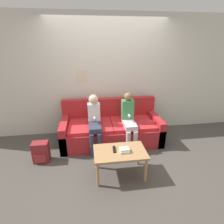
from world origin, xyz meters
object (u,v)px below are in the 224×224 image
coffee_table (120,154)px  tv_remote (114,149)px  backpack (41,152)px  person_right (129,118)px  couch (111,129)px  person_left (94,120)px

coffee_table → tv_remote: (-0.08, 0.05, 0.07)m
backpack → person_right: bearing=11.5°
couch → tv_remote: 1.06m
person_right → backpack: (-1.68, -0.34, -0.41)m
couch → tv_remote: (-0.09, -1.04, 0.18)m
coffee_table → backpack: size_ratio=2.14×
couch → backpack: size_ratio=5.44×
coffee_table → tv_remote: size_ratio=4.71×
tv_remote → person_left: bearing=112.1°
person_right → couch: bearing=147.6°
coffee_table → backpack: (-1.34, 0.54, -0.20)m
person_left → person_right: 0.69m
person_left → couch: bearing=30.1°
person_right → tv_remote: 0.94m
coffee_table → person_left: (-0.35, 0.88, 0.22)m
couch → person_right: (0.33, -0.21, 0.32)m
person_left → backpack: person_left is taller
backpack → person_left: bearing=19.2°
coffee_table → person_left: person_left is taller
person_right → tv_remote: size_ratio=6.34×
backpack → tv_remote: bearing=-21.3°
couch → person_right: bearing=-32.4°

